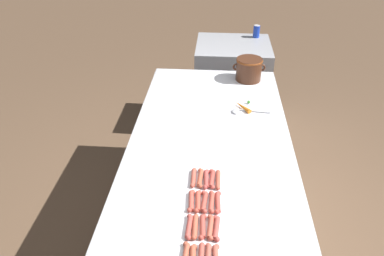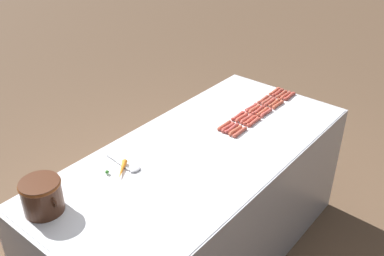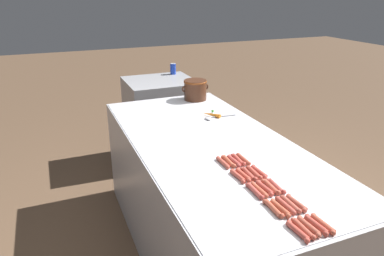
{
  "view_description": "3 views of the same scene",
  "coord_description": "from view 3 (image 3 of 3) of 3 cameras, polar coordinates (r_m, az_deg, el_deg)",
  "views": [
    {
      "loc": [
        0.03,
        -1.83,
        2.21
      ],
      "look_at": [
        -0.12,
        0.08,
        0.97
      ],
      "focal_mm": 34.54,
      "sensor_mm": 36.0,
      "label": 1
    },
    {
      "loc": [
        -1.4,
        1.78,
        2.42
      ],
      "look_at": [
        0.12,
        -0.07,
        0.99
      ],
      "focal_mm": 40.81,
      "sensor_mm": 36.0,
      "label": 2
    },
    {
      "loc": [
        -0.95,
        -1.98,
        1.86
      ],
      "look_at": [
        -0.14,
        0.0,
        1.02
      ],
      "focal_mm": 33.53,
      "sensor_mm": 36.0,
      "label": 3
    }
  ],
  "objects": [
    {
      "name": "hot_dog_24",
      "position": [
        2.15,
        8.16,
        -4.91
      ],
      "size": [
        0.03,
        0.15,
        0.03
      ],
      "color": "#B44E3B",
      "rests_on": "griddle_counter"
    },
    {
      "name": "carrot",
      "position": [
        2.87,
        3.02,
        2.21
      ],
      "size": [
        0.12,
        0.16,
        0.03
      ],
      "color": "orange",
      "rests_on": "griddle_counter"
    },
    {
      "name": "hot_dog_8",
      "position": [
        1.97,
        8.18,
        -7.4
      ],
      "size": [
        0.03,
        0.15,
        0.03
      ],
      "color": "#B74939",
      "rests_on": "griddle_counter"
    },
    {
      "name": "hot_dog_18",
      "position": [
        2.01,
        9.83,
        -7.0
      ],
      "size": [
        0.03,
        0.15,
        0.03
      ],
      "color": "#B0493B",
      "rests_on": "griddle_counter"
    },
    {
      "name": "hot_dog_15",
      "position": [
        1.67,
        19.17,
        -14.35
      ],
      "size": [
        0.03,
        0.15,
        0.03
      ],
      "color": "#AD4539",
      "rests_on": "griddle_counter"
    },
    {
      "name": "hot_dog_22",
      "position": [
        1.9,
        13.18,
        -8.98
      ],
      "size": [
        0.04,
        0.15,
        0.03
      ],
      "color": "#AF473F",
      "rests_on": "griddle_counter"
    },
    {
      "name": "hot_dog_3",
      "position": [
        1.96,
        7.3,
        -7.58
      ],
      "size": [
        0.03,
        0.15,
        0.03
      ],
      "color": "#B7493B",
      "rests_on": "griddle_counter"
    },
    {
      "name": "hot_dog_14",
      "position": [
        2.12,
        6.68,
        -5.22
      ],
      "size": [
        0.03,
        0.15,
        0.03
      ],
      "color": "#AD453F",
      "rests_on": "griddle_counter"
    },
    {
      "name": "hot_dog_5",
      "position": [
        1.63,
        17.22,
        -15.04
      ],
      "size": [
        0.03,
        0.15,
        0.03
      ],
      "color": "#AE4C3A",
      "rests_on": "griddle_counter"
    },
    {
      "name": "hot_dog_1",
      "position": [
        1.72,
        12.78,
        -12.37
      ],
      "size": [
        0.03,
        0.15,
        0.03
      ],
      "color": "#B85039",
      "rests_on": "griddle_counter"
    },
    {
      "name": "soda_can",
      "position": [
        4.22,
        -3.04,
        9.38
      ],
      "size": [
        0.07,
        0.07,
        0.13
      ],
      "color": "#1938B2",
      "rests_on": "back_cabinet"
    },
    {
      "name": "hot_dog_10",
      "position": [
        1.65,
        18.08,
        -14.66
      ],
      "size": [
        0.03,
        0.15,
        0.03
      ],
      "color": "#AD513D",
      "rests_on": "griddle_counter"
    },
    {
      "name": "bean_pot",
      "position": [
        3.28,
        0.52,
        6.25
      ],
      "size": [
        0.26,
        0.21,
        0.18
      ],
      "color": "#472616",
      "rests_on": "griddle_counter"
    },
    {
      "name": "hot_dog_7",
      "position": [
        1.85,
        10.64,
        -9.62
      ],
      "size": [
        0.03,
        0.15,
        0.03
      ],
      "color": "#B9513A",
      "rests_on": "griddle_counter"
    },
    {
      "name": "hot_dog_17",
      "position": [
        1.89,
        12.42,
        -9.11
      ],
      "size": [
        0.03,
        0.15,
        0.03
      ],
      "color": "#B8523E",
      "rests_on": "griddle_counter"
    },
    {
      "name": "griddle_counter",
      "position": [
        2.61,
        2.85,
        -11.27
      ],
      "size": [
        1.01,
        2.22,
        0.9
      ],
      "color": "#BCBCC1",
      "rests_on": "ground_plane"
    },
    {
      "name": "hot_dog_23",
      "position": [
        2.02,
        10.61,
        -6.84
      ],
      "size": [
        0.03,
        0.15,
        0.03
      ],
      "color": "#B8463B",
      "rests_on": "griddle_counter"
    },
    {
      "name": "serving_spoon",
      "position": [
        2.82,
        3.36,
        1.68
      ],
      "size": [
        0.27,
        0.07,
        0.02
      ],
      "color": "#B7B7BC",
      "rests_on": "griddle_counter"
    },
    {
      "name": "back_cabinet",
      "position": [
        4.09,
        -4.94,
        1.33
      ],
      "size": [
        0.74,
        0.67,
        0.92
      ],
      "primitive_type": "cube",
      "color": "#A0A0A4",
      "rests_on": "ground_plane"
    },
    {
      "name": "hot_dog_20",
      "position": [
        1.69,
        20.1,
        -14.13
      ],
      "size": [
        0.03,
        0.15,
        0.03
      ],
      "color": "#B9513B",
      "rests_on": "griddle_counter"
    },
    {
      "name": "hot_dog_21",
      "position": [
        1.79,
        16.27,
        -11.37
      ],
      "size": [
        0.03,
        0.15,
        0.03
      ],
      "color": "#B15141",
      "rests_on": "griddle_counter"
    },
    {
      "name": "hot_dog_16",
      "position": [
        1.77,
        15.38,
        -11.59
      ],
      "size": [
        0.03,
        0.15,
        0.03
      ],
      "color": "#AD5242",
      "rests_on": "griddle_counter"
    },
    {
      "name": "hot_dog_11",
      "position": [
        1.76,
        14.61,
        -11.82
      ],
      "size": [
        0.03,
        0.15,
        0.03
      ],
      "color": "#AE493D",
      "rests_on": "griddle_counter"
    },
    {
      "name": "hot_dog_12",
      "position": [
        1.87,
        11.5,
        -9.35
      ],
      "size": [
        0.03,
        0.15,
        0.03
      ],
      "color": "#B0453A",
      "rests_on": "griddle_counter"
    },
    {
      "name": "ground_plane",
      "position": [
        2.88,
        2.67,
        -18.85
      ],
      "size": [
        20.0,
        20.0,
        0.0
      ],
      "primitive_type": "plane",
      "color": "brown"
    },
    {
      "name": "hot_dog_2",
      "position": [
        1.84,
        9.94,
        -9.84
      ],
      "size": [
        0.03,
        0.15,
        0.03
      ],
      "color": "#B6483E",
      "rests_on": "griddle_counter"
    },
    {
      "name": "hot_dog_9",
      "position": [
        2.11,
        5.81,
        -5.29
      ],
      "size": [
        0.03,
        0.15,
        0.03
      ],
      "color": "#B25139",
      "rests_on": "griddle_counter"
    },
    {
      "name": "hot_dog_0",
      "position": [
        1.61,
        16.47,
        -15.47
      ],
      "size": [
        0.03,
        0.15,
        0.03
      ],
      "color": "#B64638",
      "rests_on": "griddle_counter"
    },
    {
      "name": "hot_dog_6",
      "position": [
        1.73,
        13.87,
        -12.28
      ],
      "size": [
        0.03,
        0.15,
        0.03
      ],
      "color": "#B05038",
      "rests_on": "griddle_counter"
    },
    {
      "name": "hot_dog_4",
      "position": [
        2.09,
        4.92,
        -5.47
      ],
      "size": [
        0.03,
        0.15,
        0.03
      ],
      "color": "#B94F3E",
      "rests_on": "griddle_counter"
    },
    {
      "name": "hot_dog_13",
      "position": [
        1.99,
        8.98,
        -7.23
      ],
      "size": [
        0.03,
        0.15,
        0.03
      ],
      "color": "#AD463A",
      "rests_on": "griddle_counter"
    },
    {
      "name": "hot_dog_19",
      "position": [
        2.14,
        7.33,
        -5.01
      ],
      "size": [
        0.03,
        0.15,
        0.03
      ],
      "color": "#B1453A",
      "rests_on": "griddle_counter"
    }
  ]
}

